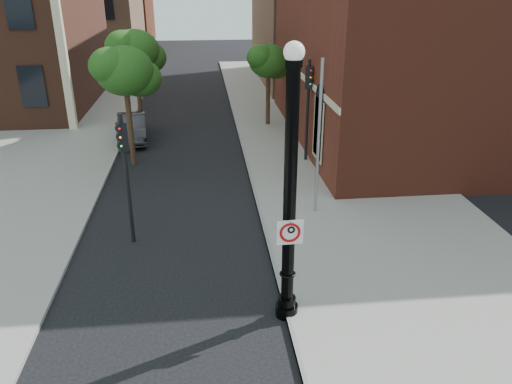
{
  "coord_description": "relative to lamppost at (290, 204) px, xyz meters",
  "views": [
    {
      "loc": [
        0.16,
        -10.79,
        7.87
      ],
      "look_at": [
        1.56,
        2.0,
        2.31
      ],
      "focal_mm": 35.0,
      "sensor_mm": 36.0,
      "label": 1
    }
  ],
  "objects": [
    {
      "name": "parked_car",
      "position": [
        -5.58,
        15.42,
        -2.42
      ],
      "size": [
        1.87,
        4.19,
        1.34
      ],
      "primitive_type": "imported",
      "rotation": [
        0.0,
        0.0,
        0.11
      ],
      "color": "#313036",
      "rests_on": "ground"
    },
    {
      "name": "street_tree_a",
      "position": [
        -5.09,
        11.78,
        1.05
      ],
      "size": [
        2.92,
        2.63,
        5.25
      ],
      "color": "#312113",
      "rests_on": "ground"
    },
    {
      "name": "lamppost",
      "position": [
        0.0,
        0.0,
        0.0
      ],
      "size": [
        0.57,
        0.57,
        6.7
      ],
      "color": "black",
      "rests_on": "ground"
    },
    {
      "name": "ground",
      "position": [
        -2.05,
        0.57,
        -3.09
      ],
      "size": [
        120.0,
        120.0,
        0.0
      ],
      "primitive_type": "plane",
      "color": "black",
      "rests_on": "ground"
    },
    {
      "name": "traffic_signal_left",
      "position": [
        -4.3,
        4.31,
        -0.25
      ],
      "size": [
        0.34,
        0.37,
        4.22
      ],
      "rotation": [
        0.0,
        0.0,
        0.43
      ],
      "color": "black",
      "rests_on": "ground"
    },
    {
      "name": "no_parking_sign",
      "position": [
        -0.0,
        -0.17,
        -0.64
      ],
      "size": [
        0.62,
        0.07,
        0.62
      ],
      "rotation": [
        0.0,
        0.0,
        0.02
      ],
      "color": "white",
      "rests_on": "ground"
    },
    {
      "name": "traffic_signal_right",
      "position": [
        2.75,
        11.16,
        0.03
      ],
      "size": [
        0.37,
        0.41,
        4.64
      ],
      "rotation": [
        0.0,
        0.0,
        -0.35
      ],
      "color": "black",
      "rests_on": "ground"
    },
    {
      "name": "sidewalk_left",
      "position": [
        -11.05,
        18.57,
        -3.03
      ],
      "size": [
        10.0,
        50.0,
        0.12
      ],
      "primitive_type": "cube",
      "color": "gray",
      "rests_on": "ground"
    },
    {
      "name": "curb_edge",
      "position": [
        -0.0,
        10.57,
        -3.02
      ],
      "size": [
        0.1,
        60.0,
        0.14
      ],
      "primitive_type": "cube",
      "color": "gray",
      "rests_on": "ground"
    },
    {
      "name": "street_tree_b",
      "position": [
        -5.22,
        16.95,
        1.21
      ],
      "size": [
        3.02,
        2.73,
        5.45
      ],
      "color": "#312113",
      "rests_on": "ground"
    },
    {
      "name": "bg_building_red",
      "position": [
        -14.05,
        58.57,
        1.91
      ],
      "size": [
        12.0,
        12.0,
        10.0
      ],
      "primitive_type": "cube",
      "color": "maroon",
      "rests_on": "ground"
    },
    {
      "name": "sidewalk_right",
      "position": [
        3.95,
        10.57,
        -3.03
      ],
      "size": [
        8.0,
        60.0,
        0.12
      ],
      "primitive_type": "cube",
      "color": "gray",
      "rests_on": "ground"
    },
    {
      "name": "utility_pole",
      "position": [
        1.98,
        5.68,
        -0.33
      ],
      "size": [
        0.11,
        0.11,
        5.52
      ],
      "primitive_type": "cylinder",
      "color": "#999999",
      "rests_on": "ground"
    },
    {
      "name": "street_tree_c",
      "position": [
        1.82,
        17.41,
        0.51
      ],
      "size": [
        2.54,
        2.29,
        4.57
      ],
      "color": "#312113",
      "rests_on": "ground"
    }
  ]
}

